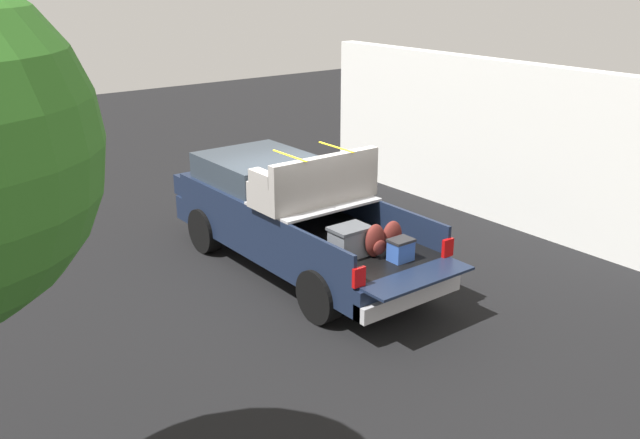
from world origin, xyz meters
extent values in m
plane|color=black|center=(0.00, 0.00, 0.00)|extent=(40.00, 40.00, 0.00)
cube|color=#162138|center=(0.00, 0.00, 0.62)|extent=(5.50, 1.92, 0.45)
cube|color=black|center=(-1.20, 0.00, 0.87)|extent=(2.80, 1.80, 0.04)
cube|color=#162138|center=(-1.20, 0.93, 1.10)|extent=(2.80, 0.06, 0.50)
cube|color=#162138|center=(-1.20, -0.93, 1.10)|extent=(2.80, 0.06, 0.50)
cube|color=#162138|center=(0.17, 0.00, 1.10)|extent=(0.06, 1.80, 0.50)
cube|color=#162138|center=(-2.88, 0.00, 0.87)|extent=(0.55, 1.80, 0.04)
cube|color=#B2B2B7|center=(-0.43, 0.00, 1.37)|extent=(1.25, 1.92, 0.04)
cube|color=#162138|center=(1.35, 0.00, 1.10)|extent=(2.30, 1.92, 0.50)
cube|color=#2D3842|center=(1.25, 0.00, 1.58)|extent=(1.94, 1.76, 0.45)
cube|color=#162138|center=(2.70, 0.00, 1.04)|extent=(0.40, 1.82, 0.38)
cube|color=#B2B2B7|center=(-2.72, 0.00, 0.52)|extent=(0.24, 1.92, 0.24)
cube|color=red|center=(-2.62, 0.88, 1.03)|extent=(0.06, 0.20, 0.28)
cube|color=red|center=(-2.62, -0.88, 1.03)|extent=(0.06, 0.20, 0.28)
cylinder|color=black|center=(1.75, 0.88, 0.42)|extent=(0.83, 0.30, 0.83)
cylinder|color=black|center=(1.75, -0.88, 0.42)|extent=(0.83, 0.30, 0.83)
cylinder|color=black|center=(-1.75, 0.88, 0.42)|extent=(0.83, 0.30, 0.83)
cylinder|color=black|center=(-1.75, -0.88, 0.42)|extent=(0.83, 0.30, 0.83)
cube|color=slate|center=(-1.69, 0.27, 1.10)|extent=(0.40, 0.55, 0.41)
cube|color=#505359|center=(-1.69, 0.27, 1.33)|extent=(0.44, 0.59, 0.05)
ellipsoid|color=maroon|center=(-1.95, 0.00, 1.15)|extent=(0.20, 0.35, 0.52)
ellipsoid|color=maroon|center=(-2.06, 0.00, 1.07)|extent=(0.09, 0.25, 0.23)
ellipsoid|color=maroon|center=(-1.97, -0.34, 1.14)|extent=(0.20, 0.36, 0.50)
ellipsoid|color=maroon|center=(-2.08, -0.34, 1.06)|extent=(0.09, 0.26, 0.22)
cube|color=#3359B2|center=(-2.30, -0.21, 1.04)|extent=(0.26, 0.34, 0.30)
cube|color=#262628|center=(-2.30, -0.21, 1.21)|extent=(0.28, 0.36, 0.04)
cube|color=#9E9993|center=(-0.43, 0.00, 1.60)|extent=(0.81, 2.09, 0.42)
cube|color=#9E9993|center=(-0.75, 0.00, 2.01)|extent=(0.16, 2.09, 0.40)
cube|color=#9E9993|center=(-0.38, 0.94, 1.92)|extent=(0.57, 0.20, 0.22)
cube|color=#9E9993|center=(-0.38, -0.94, 1.92)|extent=(0.57, 0.20, 0.22)
cube|color=yellow|center=(-0.43, 0.47, 2.22)|extent=(0.91, 0.03, 0.02)
cube|color=yellow|center=(-0.43, -0.47, 2.22)|extent=(0.91, 0.03, 0.02)
cube|color=white|center=(-0.12, -4.85, 1.65)|extent=(9.45, 0.36, 3.30)
camera|label=1|loc=(-9.22, 6.62, 4.99)|focal=39.36mm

